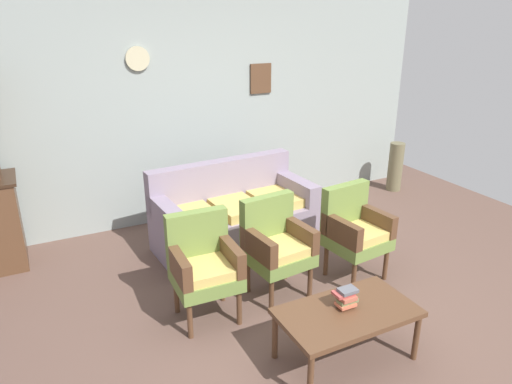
{
  "coord_description": "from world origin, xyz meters",
  "views": [
    {
      "loc": [
        -1.83,
        -2.7,
        2.43
      ],
      "look_at": [
        0.02,
        0.97,
        0.85
      ],
      "focal_mm": 33.16,
      "sensor_mm": 36.0,
      "label": 1
    }
  ],
  "objects_px": {
    "coffee_table": "(347,315)",
    "floor_vase_by_wall": "(395,167)",
    "armchair_near_couch_end": "(204,263)",
    "armchair_row_middle": "(355,229)",
    "floral_couch": "(233,217)",
    "book_stack_on_table": "(346,297)",
    "armchair_near_cabinet": "(276,243)"
  },
  "relations": [
    {
      "from": "armchair_near_couch_end",
      "to": "armchair_row_middle",
      "type": "distance_m",
      "value": 1.51
    },
    {
      "from": "armchair_row_middle",
      "to": "coffee_table",
      "type": "height_order",
      "value": "armchair_row_middle"
    },
    {
      "from": "armchair_near_couch_end",
      "to": "armchair_near_cabinet",
      "type": "height_order",
      "value": "same"
    },
    {
      "from": "floral_couch",
      "to": "armchair_near_couch_end",
      "type": "bearing_deg",
      "value": -124.63
    },
    {
      "from": "armchair_row_middle",
      "to": "book_stack_on_table",
      "type": "bearing_deg",
      "value": -130.64
    },
    {
      "from": "coffee_table",
      "to": "book_stack_on_table",
      "type": "distance_m",
      "value": 0.13
    },
    {
      "from": "coffee_table",
      "to": "floor_vase_by_wall",
      "type": "height_order",
      "value": "floor_vase_by_wall"
    },
    {
      "from": "armchair_near_couch_end",
      "to": "book_stack_on_table",
      "type": "relative_size",
      "value": 5.31
    },
    {
      "from": "armchair_near_couch_end",
      "to": "armchair_near_cabinet",
      "type": "bearing_deg",
      "value": 3.67
    },
    {
      "from": "armchair_near_couch_end",
      "to": "coffee_table",
      "type": "distance_m",
      "value": 1.22
    },
    {
      "from": "floral_couch",
      "to": "floor_vase_by_wall",
      "type": "relative_size",
      "value": 2.52
    },
    {
      "from": "floral_couch",
      "to": "book_stack_on_table",
      "type": "height_order",
      "value": "floral_couch"
    },
    {
      "from": "armchair_near_couch_end",
      "to": "armchair_near_cabinet",
      "type": "xyz_separation_m",
      "value": [
        0.7,
        0.05,
        0.0
      ]
    },
    {
      "from": "armchair_near_couch_end",
      "to": "book_stack_on_table",
      "type": "bearing_deg",
      "value": -51.13
    },
    {
      "from": "floral_couch",
      "to": "armchair_row_middle",
      "type": "relative_size",
      "value": 1.95
    },
    {
      "from": "armchair_near_cabinet",
      "to": "armchair_row_middle",
      "type": "xyz_separation_m",
      "value": [
        0.81,
        -0.07,
        0.0
      ]
    },
    {
      "from": "coffee_table",
      "to": "floor_vase_by_wall",
      "type": "xyz_separation_m",
      "value": [
        2.8,
        2.59,
        -0.03
      ]
    },
    {
      "from": "armchair_near_couch_end",
      "to": "armchair_row_middle",
      "type": "height_order",
      "value": "same"
    },
    {
      "from": "floral_couch",
      "to": "armchair_near_cabinet",
      "type": "distance_m",
      "value": 1.06
    },
    {
      "from": "armchair_near_couch_end",
      "to": "floor_vase_by_wall",
      "type": "bearing_deg",
      "value": 24.66
    },
    {
      "from": "coffee_table",
      "to": "armchair_row_middle",
      "type": "bearing_deg",
      "value": 50.21
    },
    {
      "from": "coffee_table",
      "to": "book_stack_on_table",
      "type": "xyz_separation_m",
      "value": [
        0.02,
        0.05,
        0.12
      ]
    },
    {
      "from": "armchair_row_middle",
      "to": "coffee_table",
      "type": "bearing_deg",
      "value": -129.79
    },
    {
      "from": "floral_couch",
      "to": "coffee_table",
      "type": "xyz_separation_m",
      "value": [
        -0.03,
        -2.06,
        0.05
      ]
    },
    {
      "from": "armchair_near_couch_end",
      "to": "book_stack_on_table",
      "type": "distance_m",
      "value": 1.19
    },
    {
      "from": "armchair_row_middle",
      "to": "floor_vase_by_wall",
      "type": "bearing_deg",
      "value": 39.27
    },
    {
      "from": "armchair_near_couch_end",
      "to": "floor_vase_by_wall",
      "type": "height_order",
      "value": "armchair_near_couch_end"
    },
    {
      "from": "armchair_near_cabinet",
      "to": "book_stack_on_table",
      "type": "xyz_separation_m",
      "value": [
        0.04,
        -0.97,
        -0.01
      ]
    },
    {
      "from": "floral_couch",
      "to": "armchair_near_cabinet",
      "type": "relative_size",
      "value": 1.95
    },
    {
      "from": "armchair_row_middle",
      "to": "armchair_near_cabinet",
      "type": "bearing_deg",
      "value": 174.87
    },
    {
      "from": "coffee_table",
      "to": "floral_couch",
      "type": "bearing_deg",
      "value": 89.3
    },
    {
      "from": "armchair_row_middle",
      "to": "floral_couch",
      "type": "bearing_deg",
      "value": 124.29
    }
  ]
}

